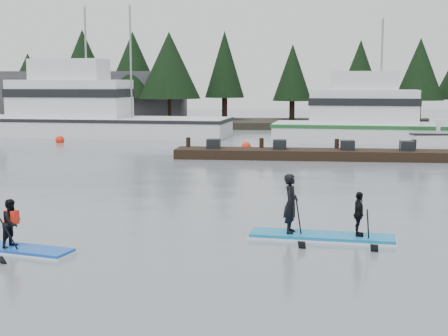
{
  "coord_description": "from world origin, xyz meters",
  "views": [
    {
      "loc": [
        0.68,
        -14.73,
        3.92
      ],
      "look_at": [
        0.0,
        6.0,
        1.1
      ],
      "focal_mm": 50.0,
      "sensor_mm": 36.0,
      "label": 1
    }
  ],
  "objects_px": {
    "paddleboard_solo": "(12,234)",
    "paddleboard_duo": "(320,220)",
    "fishing_boat_large": "(93,125)",
    "fishing_boat_medium": "(384,132)",
    "floating_dock": "(318,154)"
  },
  "relations": [
    {
      "from": "paddleboard_solo",
      "to": "paddleboard_duo",
      "type": "distance_m",
      "value": 7.49
    },
    {
      "from": "fishing_boat_large",
      "to": "floating_dock",
      "type": "height_order",
      "value": "fishing_boat_large"
    },
    {
      "from": "fishing_boat_medium",
      "to": "floating_dock",
      "type": "distance_m",
      "value": 11.54
    },
    {
      "from": "fishing_boat_large",
      "to": "paddleboard_duo",
      "type": "distance_m",
      "value": 33.5
    },
    {
      "from": "floating_dock",
      "to": "paddleboard_duo",
      "type": "distance_m",
      "value": 17.02
    },
    {
      "from": "paddleboard_duo",
      "to": "paddleboard_solo",
      "type": "bearing_deg",
      "value": -158.85
    },
    {
      "from": "fishing_boat_large",
      "to": "fishing_boat_medium",
      "type": "xyz_separation_m",
      "value": [
        20.85,
        -3.77,
        -0.16
      ]
    },
    {
      "from": "floating_dock",
      "to": "paddleboard_solo",
      "type": "bearing_deg",
      "value": -112.39
    },
    {
      "from": "fishing_boat_medium",
      "to": "paddleboard_duo",
      "type": "height_order",
      "value": "fishing_boat_medium"
    },
    {
      "from": "paddleboard_solo",
      "to": "paddleboard_duo",
      "type": "height_order",
      "value": "paddleboard_duo"
    },
    {
      "from": "fishing_boat_large",
      "to": "floating_dock",
      "type": "bearing_deg",
      "value": -33.82
    },
    {
      "from": "fishing_boat_medium",
      "to": "paddleboard_duo",
      "type": "xyz_separation_m",
      "value": [
        -7.56,
        -26.97,
        -0.18
      ]
    },
    {
      "from": "fishing_boat_large",
      "to": "paddleboard_duo",
      "type": "height_order",
      "value": "fishing_boat_large"
    },
    {
      "from": "paddleboard_solo",
      "to": "fishing_boat_large",
      "type": "bearing_deg",
      "value": 118.67
    },
    {
      "from": "fishing_boat_large",
      "to": "floating_dock",
      "type": "xyz_separation_m",
      "value": [
        15.23,
        -13.84,
        -0.57
      ]
    }
  ]
}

